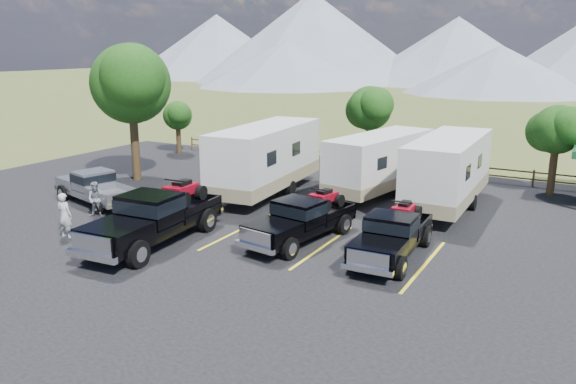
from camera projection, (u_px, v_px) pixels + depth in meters
The scene contains 18 objects.
ground at pixel (221, 273), 19.46m from camera, with size 320.00×320.00×0.00m, color #4E5D27.
asphalt_lot at pixel (266, 246), 21.99m from camera, with size 44.00×34.00×0.04m, color black.
stall_lines at pixel (279, 238), 22.83m from camera, with size 12.12×5.50×0.01m.
tree_big_nw at pixel (131, 84), 31.61m from camera, with size 5.54×5.18×7.84m.
tree_ne_a at pixel (557, 130), 28.76m from camera, with size 3.11×2.92×4.76m.
tree_north at pixel (369, 108), 35.54m from camera, with size 3.46×3.24×5.25m.
tree_nw_small at pixel (177, 116), 40.70m from camera, with size 2.59×2.43×3.85m.
rail_fence at pixel (427, 166), 34.02m from camera, with size 36.12×0.12×1.00m.
mountain_range at pixel (503, 46), 110.74m from camera, with size 209.00×71.00×20.00m.
rig_left at pixel (155, 216), 22.05m from camera, with size 2.78×7.00×2.29m.
rig_center at pixel (302, 218), 22.40m from camera, with size 2.69×5.95×1.92m.
rig_right at pixel (393, 234), 20.62m from camera, with size 2.14×5.64×1.86m.
trailer_left at pixel (266, 159), 29.21m from camera, with size 3.40×10.48×3.62m.
trailer_center at pixel (380, 164), 29.22m from camera, with size 3.67×9.22×3.19m.
trailer_right at pixel (448, 172), 26.66m from camera, with size 2.70×9.92×3.45m.
pickup_silver at pixel (95, 187), 27.70m from camera, with size 5.77×3.07×1.65m.
person_a at pixel (65, 215), 22.70m from camera, with size 0.69×0.45×1.88m, color #BBBBBB.
person_b at pixel (96, 199), 25.58m from camera, with size 0.79×0.62×1.63m, color gray.
Camera 1 is at (10.84, -14.73, 7.58)m, focal length 35.00 mm.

